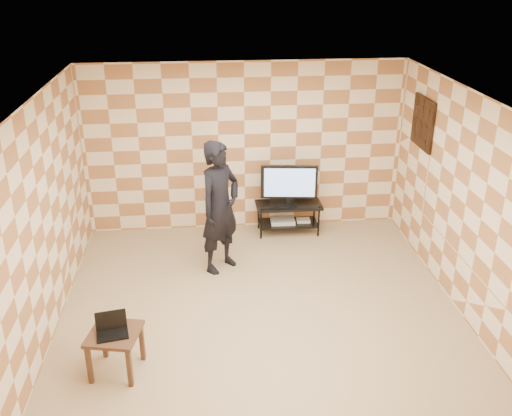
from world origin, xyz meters
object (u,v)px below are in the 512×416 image
at_px(side_table, 115,339).
at_px(tv, 289,183).
at_px(person, 220,207).
at_px(tv_stand, 288,212).

bearing_deg(side_table, tv, 53.74).
xyz_separation_m(tv, person, (-1.12, -1.03, 0.09)).
height_order(tv_stand, side_table, same).
bearing_deg(tv_stand, side_table, -126.23).
distance_m(tv, side_table, 3.96).
relative_size(tv, person, 0.47).
relative_size(tv_stand, person, 0.55).
relative_size(tv, side_table, 1.45).
bearing_deg(side_table, person, 60.56).
bearing_deg(tv, side_table, -126.26).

